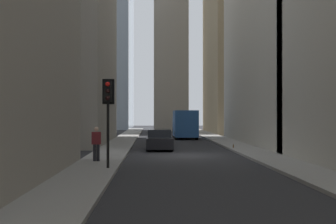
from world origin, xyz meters
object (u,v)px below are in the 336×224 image
object	(u,v)px
sedan_black	(159,140)
discarded_bottle	(233,146)
delivery_truck	(185,124)
traffic_light_foreground	(108,102)
pedestrian	(96,142)

from	to	relation	value
sedan_black	discarded_bottle	xyz separation A→B (m)	(-0.18, -5.13, -0.42)
delivery_truck	discarded_bottle	size ratio (longest dim) A/B	23.93
sedan_black	discarded_bottle	world-z (taller)	sedan_black
sedan_black	traffic_light_foreground	world-z (taller)	traffic_light_foreground
sedan_black	pedestrian	size ratio (longest dim) A/B	2.53
sedan_black	pedestrian	distance (m)	8.93
pedestrian	discarded_bottle	bearing A→B (deg)	-45.91
discarded_bottle	sedan_black	bearing A→B (deg)	88.01
sedan_black	discarded_bottle	distance (m)	5.15
traffic_light_foreground	discarded_bottle	world-z (taller)	traffic_light_foreground
delivery_truck	pedestrian	size ratio (longest dim) A/B	3.80
delivery_truck	traffic_light_foreground	bearing A→B (deg)	168.14
delivery_truck	discarded_bottle	bearing A→B (deg)	-170.55
traffic_light_foreground	discarded_bottle	xyz separation A→B (m)	(10.83, -7.53, -2.72)
traffic_light_foreground	discarded_bottle	distance (m)	13.47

